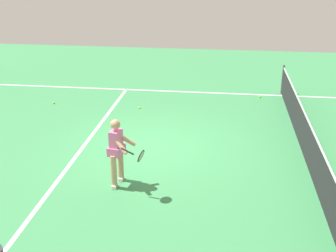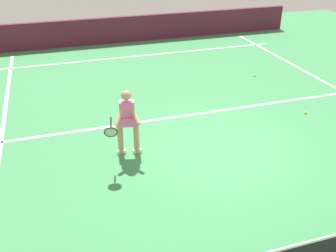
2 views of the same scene
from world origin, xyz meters
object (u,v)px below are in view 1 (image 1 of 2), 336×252
at_px(tennis_player, 117,150).
at_px(tennis_ball_far, 139,108).
at_px(tennis_ball_near, 54,103).
at_px(tennis_ball_mid, 260,97).

relative_size(tennis_player, tennis_ball_far, 23.48).
relative_size(tennis_ball_near, tennis_ball_far, 1.00).
xyz_separation_m(tennis_ball_mid, tennis_ball_far, (1.72, -4.08, 0.00)).
bearing_deg(tennis_player, tennis_ball_mid, 152.48).
relative_size(tennis_player, tennis_ball_near, 23.48).
xyz_separation_m(tennis_player, tennis_ball_far, (-5.10, -0.53, -0.81)).
height_order(tennis_ball_mid, tennis_ball_far, same).
height_order(tennis_ball_near, tennis_ball_far, same).
bearing_deg(tennis_ball_mid, tennis_ball_far, -67.17).
relative_size(tennis_player, tennis_ball_mid, 23.48).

